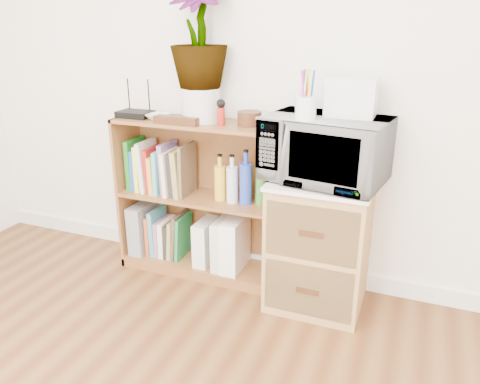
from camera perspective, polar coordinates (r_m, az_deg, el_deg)
The scene contains 21 objects.
skirting_board at distance 2.99m, azimuth 2.62°, elevation -8.55°, with size 4.00×0.02×0.10m, color white.
bookshelf at distance 2.82m, azimuth -4.93°, elevation -0.95°, with size 1.00×0.30×0.95m, color brown.
wicker_unit at distance 2.58m, azimuth 9.62°, elevation -6.33°, with size 0.50×0.45×0.70m, color #9E7542.
microwave at distance 2.38m, azimuth 10.32°, elevation 5.13°, with size 0.59×0.40×0.33m, color white.
pen_cup at distance 2.26m, azimuth 8.01°, elevation 10.11°, with size 0.10×0.10×0.11m, color white.
small_appliance at distance 2.38m, azimuth 13.48°, elevation 11.23°, with size 0.23×0.20×0.19m, color silver.
router at distance 2.86m, azimuth -12.65°, elevation 9.26°, with size 0.20×0.14×0.04m, color black.
white_bowl at distance 2.77m, azimuth -9.98°, elevation 9.03°, with size 0.13×0.13×0.03m, color silver.
plant_pot at distance 2.67m, azimuth -4.76°, elevation 10.56°, with size 0.22×0.22×0.19m, color silver.
potted_plant at distance 2.64m, azimuth -5.01°, elevation 18.61°, with size 0.32×0.32×0.56m, color #2E6F2C.
trinket_box at distance 2.63m, azimuth -7.72°, elevation 8.67°, with size 0.26×0.07×0.04m, color #381C0F.
kokeshi_doll at distance 2.57m, azimuth -2.32°, elevation 9.19°, with size 0.04×0.04×0.10m, color #A61C14.
wooden_bowl at distance 2.56m, azimuth 1.14°, elevation 8.94°, with size 0.13×0.13×0.08m, color #3C2110.
paint_jars at distance 2.43m, azimuth 3.03°, elevation 8.12°, with size 0.12×0.04×0.06m, color #D07395.
file_box at distance 3.11m, azimuth -11.64°, elevation -4.15°, with size 0.10×0.25×0.32m, color gray.
magazine_holder_left at distance 2.90m, azimuth -4.18°, elevation -6.04°, with size 0.09×0.22×0.28m, color silver.
magazine_holder_mid at distance 2.84m, azimuth -1.75°, elevation -6.17°, with size 0.10×0.25×0.31m, color silver.
magazine_holder_right at distance 2.82m, azimuth -0.59°, elevation -6.27°, with size 0.10×0.26×0.32m, color white.
cookbooks at distance 2.88m, azimuth -9.70°, elevation 2.80°, with size 0.40×0.20×0.31m.
liquor_bottles at distance 2.65m, azimuth 0.62°, elevation 1.55°, with size 0.38×0.07×0.30m.
lower_books at distance 3.03m, azimuth -8.73°, elevation -5.19°, with size 0.25×0.19×0.30m.
Camera 1 is at (0.84, -0.24, 1.49)m, focal length 35.00 mm.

